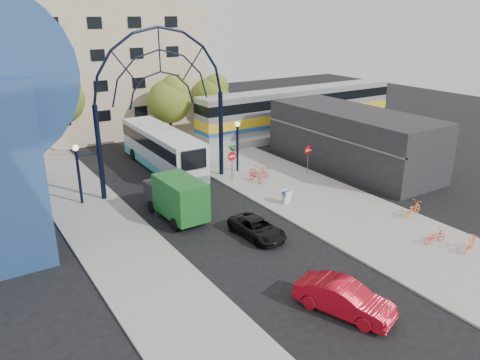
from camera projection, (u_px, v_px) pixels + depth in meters
ground at (274, 262)px, 25.80m from camera, size 120.00×120.00×0.00m
sidewalk_east at (330, 206)px, 33.03m from camera, size 8.00×56.00×0.12m
plaza_west at (122, 248)px, 27.19m from camera, size 5.00×50.00×0.12m
gateway_arch at (161, 77)px, 33.94m from camera, size 13.64×0.44×12.10m
stop_sign at (232, 159)px, 37.05m from camera, size 0.80×0.07×2.50m
do_not_enter_sign at (308, 153)px, 38.65m from camera, size 0.76×0.07×2.48m
street_name_sign at (232, 155)px, 37.68m from camera, size 0.70×0.70×2.80m
sandwich_board at (287, 195)px, 33.13m from camera, size 0.55×0.61×0.99m
commercial_block_east at (352, 139)px, 41.03m from camera, size 6.00×16.00×5.00m
apartment_block at (101, 69)px, 52.05m from camera, size 20.00×12.10×14.00m
train_platform at (299, 129)px, 53.26m from camera, size 32.00×5.00×0.80m
train_car at (299, 107)px, 52.41m from camera, size 25.10×3.05×4.20m
tree_north_a at (171, 99)px, 47.83m from camera, size 4.48×4.48×7.00m
tree_north_b at (59, 96)px, 45.65m from camera, size 5.12×5.12×8.00m
tree_north_c at (212, 94)px, 52.59m from camera, size 4.16×4.16×6.50m
city_bus at (162, 149)px, 40.55m from camera, size 3.20×12.62×3.44m
green_truck at (175, 197)px, 30.91m from camera, size 2.38×5.83×2.91m
black_suv at (257, 228)px, 28.47m from camera, size 2.18×4.26×1.15m
red_sedan at (344, 298)px, 21.19m from camera, size 3.06×4.83×1.50m
bike_near_a at (256, 176)px, 37.40m from camera, size 0.65×1.80×0.94m
bike_near_b at (259, 171)px, 38.44m from camera, size 1.28×1.67×1.00m
bike_far_a at (413, 209)px, 31.15m from camera, size 1.96×0.98×0.99m
bike_far_b at (471, 243)px, 26.53m from camera, size 1.65×0.80×0.96m
bike_far_c at (435, 236)px, 27.53m from camera, size 1.65×0.77×0.83m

